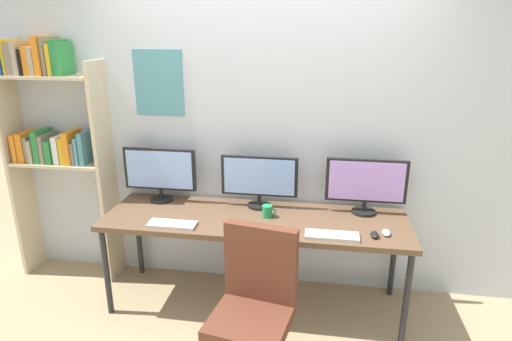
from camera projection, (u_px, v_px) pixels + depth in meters
name	position (u px, v px, depth m)	size (l,w,h in m)	color
wall_back	(263.00, 131.00, 3.38)	(4.65, 0.11, 2.60)	silver
desk	(255.00, 224.00, 3.17)	(2.25, 0.68, 0.74)	brown
bookshelf	(52.00, 130.00, 3.45)	(0.83, 0.28, 2.02)	beige
office_chair	(254.00, 325.00, 2.51)	(0.52, 0.52, 0.99)	#2D2D33
monitor_left	(160.00, 172.00, 3.40)	(0.59, 0.18, 0.44)	black
monitor_center	(259.00, 179.00, 3.29)	(0.59, 0.18, 0.41)	black
monitor_right	(366.00, 184.00, 3.16)	(0.59, 0.18, 0.42)	black
keyboard_left	(172.00, 224.00, 3.02)	(0.34, 0.13, 0.02)	silver
keyboard_right	(332.00, 235.00, 2.86)	(0.36, 0.13, 0.02)	silver
mouse_left_side	(386.00, 233.00, 2.88)	(0.06, 0.10, 0.03)	silver
mouse_right_side	(375.00, 235.00, 2.85)	(0.06, 0.10, 0.03)	black
coffee_mug	(268.00, 211.00, 3.15)	(0.11, 0.08, 0.09)	#1E8C4C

